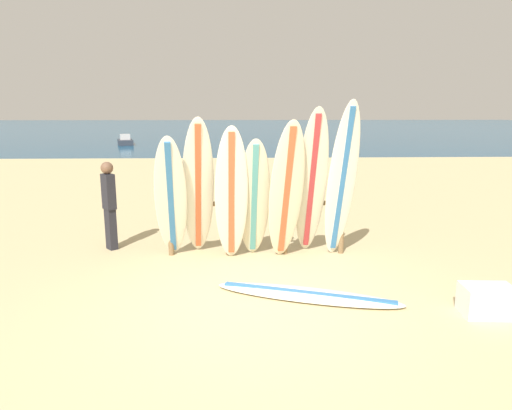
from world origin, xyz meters
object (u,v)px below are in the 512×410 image
object	(u,v)px
surfboard_leaning_left	(198,190)
surfboard_lying_on_sand	(307,295)
surfboard_rack	(257,217)
surfboard_leaning_far_right	(342,181)
small_boat_offshore	(125,141)
cooler_box	(487,301)
surfboard_leaning_center	(254,200)
surfboard_leaning_right	(311,185)
beachgoer_standing	(109,202)
surfboard_leaning_center_left	(231,195)
surfboard_leaning_far_left	(171,199)
surfboard_leaning_center_right	(286,192)

from	to	relation	value
surfboard_leaning_left	surfboard_lying_on_sand	xyz separation A→B (m)	(1.55, -1.60, -1.14)
surfboard_rack	surfboard_leaning_far_right	size ratio (longest dim) A/B	1.16
surfboard_leaning_far_right	small_boat_offshore	size ratio (longest dim) A/B	1.05
surfboard_leaning_left	cooler_box	size ratio (longest dim) A/B	3.92
surfboard_leaning_center	surfboard_leaning_right	distance (m)	0.95
surfboard_leaning_left	beachgoer_standing	size ratio (longest dim) A/B	1.51
surfboard_lying_on_sand	surfboard_rack	bearing A→B (deg)	107.79
surfboard_leaning_far_right	cooler_box	xyz separation A→B (m)	(1.33, -2.17, -1.12)
surfboard_lying_on_sand	surfboard_leaning_right	bearing A→B (deg)	80.24
surfboard_leaning_center	surfboard_lying_on_sand	bearing A→B (deg)	-67.57
surfboard_leaning_center_left	beachgoer_standing	bearing A→B (deg)	159.37
surfboard_leaning_left	beachgoer_standing	bearing A→B (deg)	157.83
beachgoer_standing	small_boat_offshore	distance (m)	25.01
surfboard_leaning_far_left	surfboard_leaning_far_right	xyz separation A→B (m)	(2.73, 0.09, 0.26)
small_boat_offshore	surfboard_rack	bearing A→B (deg)	-71.71
surfboard_leaning_center_right	surfboard_leaning_center_left	bearing A→B (deg)	178.34
surfboard_leaning_far_left	surfboard_leaning_center_right	distance (m)	1.83
surfboard_leaning_center_right	surfboard_leaning_far_right	xyz separation A→B (m)	(0.91, 0.15, 0.15)
surfboard_leaning_right	beachgoer_standing	distance (m)	3.52
surfboard_leaning_left	surfboard_lying_on_sand	size ratio (longest dim) A/B	0.93
surfboard_rack	beachgoer_standing	xyz separation A→B (m)	(-2.56, 0.38, 0.20)
beachgoer_standing	small_boat_offshore	world-z (taller)	beachgoer_standing
surfboard_leaning_right	cooler_box	xyz separation A→B (m)	(1.82, -2.19, -1.07)
surfboard_rack	cooler_box	size ratio (longest dim) A/B	5.02
surfboard_leaning_far_right	surfboard_leaning_center_right	bearing A→B (deg)	-170.48
surfboard_leaning_center	small_boat_offshore	xyz separation A→B (m)	(-8.13, 25.04, -0.76)
surfboard_leaning_left	beachgoer_standing	world-z (taller)	surfboard_leaning_left
surfboard_leaning_center_left	surfboard_lying_on_sand	bearing A→B (deg)	-54.90
surfboard_leaning_right	surfboard_lying_on_sand	size ratio (longest dim) A/B	0.99
surfboard_leaning_center_right	surfboard_leaning_right	bearing A→B (deg)	21.52
surfboard_rack	surfboard_leaning_center_left	distance (m)	0.75
surfboard_leaning_right	surfboard_leaning_far_right	distance (m)	0.49
surfboard_leaning_center_right	cooler_box	xyz separation A→B (m)	(2.24, -2.02, -0.97)
surfboard_rack	surfboard_leaning_right	size ratio (longest dim) A/B	1.21
surfboard_leaning_center_left	cooler_box	size ratio (longest dim) A/B	3.70
surfboard_rack	surfboard_leaning_left	bearing A→B (deg)	-164.08
small_boat_offshore	surfboard_leaning_right	bearing A→B (deg)	-70.12
beachgoer_standing	small_boat_offshore	xyz separation A→B (m)	(-5.62, 24.36, -0.60)
surfboard_leaning_left	surfboard_leaning_center	bearing A→B (deg)	-1.16
surfboard_leaning_far_left	surfboard_leaning_right	distance (m)	2.26
surfboard_leaning_center	surfboard_leaning_far_right	xyz separation A→B (m)	(1.41, -0.01, 0.29)
surfboard_leaning_left	surfboard_leaning_center_left	xyz separation A→B (m)	(0.53, -0.15, -0.07)
surfboard_leaning_center_left	cooler_box	world-z (taller)	surfboard_leaning_center_left
surfboard_leaning_center_left	surfboard_leaning_right	distance (m)	1.30
surfboard_leaning_far_left	surfboard_leaning_center	size ratio (longest dim) A/B	1.03
surfboard_leaning_left	beachgoer_standing	distance (m)	1.77
surfboard_leaning_far_right	small_boat_offshore	distance (m)	26.82
surfboard_lying_on_sand	small_boat_offshore	distance (m)	28.03
surfboard_leaning_far_left	surfboard_leaning_center_left	bearing A→B (deg)	-2.12
surfboard_leaning_center_right	small_boat_offshore	size ratio (longest dim) A/B	0.93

